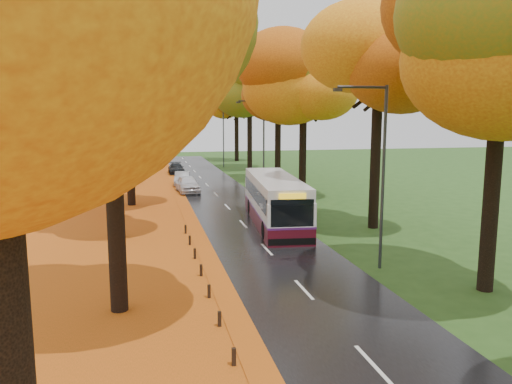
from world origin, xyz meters
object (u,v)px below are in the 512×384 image
object	(u,v)px
streetlamp_mid	(261,139)
car_silver	(182,178)
streetlamp_near	(378,163)
bus	(275,200)
streetlamp_far	(221,131)
car_white	(188,184)
car_dark	(176,168)

from	to	relation	value
streetlamp_mid	car_silver	xyz separation A→B (m)	(-6.30, 6.38, -4.04)
streetlamp_near	bus	xyz separation A→B (m)	(-2.03, 9.62, -3.14)
streetlamp_mid	streetlamp_far	world-z (taller)	same
streetlamp_near	streetlamp_far	bearing A→B (deg)	90.00
streetlamp_near	streetlamp_mid	xyz separation A→B (m)	(0.00, 22.00, 0.00)
streetlamp_near	car_white	size ratio (longest dim) A/B	1.86
streetlamp_near	car_white	world-z (taller)	streetlamp_near
bus	streetlamp_far	bearing A→B (deg)	92.28
streetlamp_far	bus	distance (m)	34.58
streetlamp_far	bus	xyz separation A→B (m)	(-2.03, -34.38, -3.14)
car_white	car_silver	xyz separation A→B (m)	(-0.12, 4.76, -0.10)
streetlamp_mid	car_silver	distance (m)	9.83
car_white	bus	bearing A→B (deg)	-78.18
car_dark	car_silver	bearing A→B (deg)	-90.82
streetlamp_far	streetlamp_mid	bearing A→B (deg)	-90.00
streetlamp_far	car_white	distance (m)	21.66
car_silver	car_dark	xyz separation A→B (m)	(0.06, 9.68, -0.04)
streetlamp_far	car_silver	distance (m)	17.32
car_white	car_dark	size ratio (longest dim) A/B	1.04
streetlamp_mid	streetlamp_far	size ratio (longest dim) A/B	1.00
streetlamp_mid	streetlamp_far	distance (m)	22.00
streetlamp_near	streetlamp_mid	bearing A→B (deg)	90.00
bus	car_dark	size ratio (longest dim) A/B	2.74
car_silver	streetlamp_near	bearing A→B (deg)	-70.56
streetlamp_mid	bus	world-z (taller)	streetlamp_mid
streetlamp_far	car_white	bearing A→B (deg)	-106.86
streetlamp_near	car_dark	size ratio (longest dim) A/B	1.94
streetlamp_far	car_white	world-z (taller)	streetlamp_far
streetlamp_mid	streetlamp_near	bearing A→B (deg)	-90.00
car_white	car_silver	world-z (taller)	car_white
streetlamp_mid	car_dark	xyz separation A→B (m)	(-6.24, 16.06, -4.07)
streetlamp_near	bus	distance (m)	10.32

